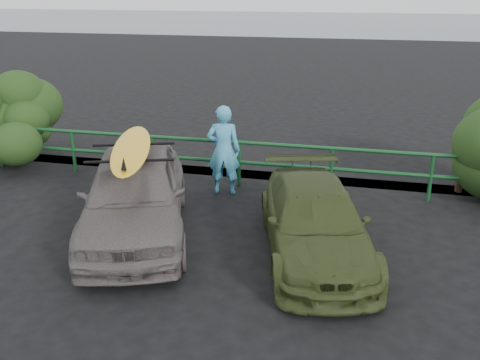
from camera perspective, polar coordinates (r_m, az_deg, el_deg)
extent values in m
plane|color=black|center=(7.99, -15.86, -12.48)|extent=(80.00, 80.00, 0.00)
plane|color=slate|center=(66.03, 10.47, 16.21)|extent=(200.00, 200.00, 0.00)
imported|color=#645B59|center=(9.56, -11.17, -1.49)|extent=(3.10, 4.71, 1.49)
imported|color=#39441E|center=(8.81, 8.00, -4.43)|extent=(2.54, 4.23, 1.15)
imported|color=#45A6D1|center=(11.14, -1.75, 3.18)|extent=(0.76, 0.55, 1.91)
ellipsoid|color=yellow|center=(9.29, -11.51, 3.32)|extent=(1.58, 3.05, 0.09)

